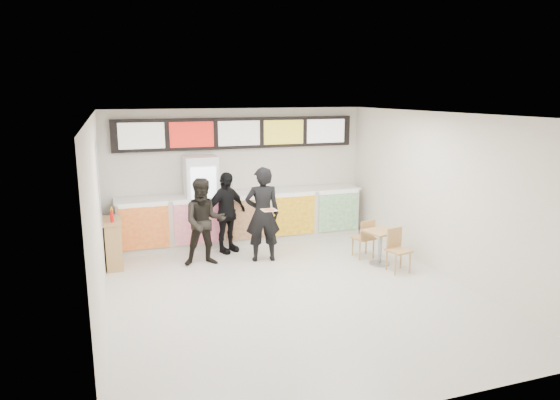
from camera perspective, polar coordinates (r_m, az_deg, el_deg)
name	(u,v)px	position (r m, az deg, el deg)	size (l,w,h in m)	color
floor	(289,291)	(8.73, 1.05, -10.31)	(7.00, 7.00, 0.00)	beige
ceiling	(290,114)	(8.08, 1.13, 9.77)	(7.00, 7.00, 0.00)	white
wall_back	(238,174)	(11.57, -4.79, 2.97)	(6.00, 6.00, 0.00)	silver
wall_left	(98,220)	(7.82, -20.09, -2.18)	(7.00, 7.00, 0.00)	silver
wall_right	(442,194)	(9.69, 18.02, 0.63)	(7.00, 7.00, 0.00)	silver
service_counter	(243,217)	(11.37, -4.21, -1.96)	(5.56, 0.77, 1.14)	silver
menu_board	(238,133)	(11.38, -4.77, 7.63)	(5.50, 0.14, 0.70)	black
drinks_fridge	(202,201)	(11.10, -8.94, -0.15)	(0.70, 0.67, 2.00)	white
mirror_panel	(100,177)	(10.17, -19.90, 2.45)	(0.01, 2.00, 1.50)	#B2B7BF
customer_main	(263,214)	(9.97, -2.01, -1.65)	(0.70, 0.46, 1.92)	black
customer_left	(204,222)	(9.85, -8.63, -2.51)	(0.84, 0.66, 1.73)	black
customer_mid	(226,213)	(10.59, -6.18, -1.44)	(1.01, 0.42, 1.73)	black
pizza_slice	(269,210)	(9.50, -1.23, -1.11)	(0.36, 0.36, 0.02)	beige
cafe_table	(380,241)	(10.06, 11.40, -4.60)	(0.69, 1.45, 0.82)	tan
condiment_ledge	(114,242)	(10.28, -18.47, -4.62)	(0.34, 0.84, 1.12)	tan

